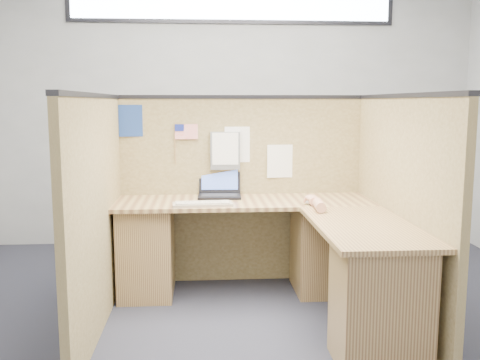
{
  "coord_description": "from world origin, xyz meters",
  "views": [
    {
      "loc": [
        -0.32,
        -3.33,
        1.47
      ],
      "look_at": [
        -0.04,
        0.5,
        0.91
      ],
      "focal_mm": 40.0,
      "sensor_mm": 36.0,
      "label": 1
    }
  ],
  "objects": [
    {
      "name": "wall_front",
      "position": [
        0.0,
        -2.25,
        1.4
      ],
      "size": [
        5.0,
        0.0,
        5.0
      ],
      "primitive_type": "plane",
      "rotation": [
        -1.57,
        0.0,
        0.0
      ],
      "color": "#A0A3A5",
      "rests_on": "floor"
    },
    {
      "name": "hand_forearm",
      "position": [
        0.49,
        0.34,
        0.77
      ],
      "size": [
        0.11,
        0.38,
        0.08
      ],
      "color": "tan",
      "rests_on": "l_desk"
    },
    {
      "name": "blue_poster",
      "position": [
        -0.88,
        0.97,
        1.33
      ],
      "size": [
        0.19,
        0.02,
        0.25
      ],
      "primitive_type": "cube",
      "rotation": [
        0.0,
        0.0,
        0.08
      ],
      "color": "navy",
      "rests_on": "cubicle_partitions"
    },
    {
      "name": "paper_left",
      "position": [
        -0.02,
        0.97,
        1.13
      ],
      "size": [
        0.23,
        0.02,
        0.29
      ],
      "primitive_type": "cube",
      "rotation": [
        0.0,
        0.0,
        0.09
      ],
      "color": "white",
      "rests_on": "cubicle_partitions"
    },
    {
      "name": "laptop",
      "position": [
        -0.18,
        0.88,
        0.79
      ],
      "size": [
        0.35,
        0.33,
        0.24
      ],
      "rotation": [
        0.0,
        0.0,
        -0.04
      ],
      "color": "black",
      "rests_on": "l_desk"
    },
    {
      "name": "wall_back",
      "position": [
        0.0,
        2.25,
        1.4
      ],
      "size": [
        5.0,
        0.0,
        5.0
      ],
      "primitive_type": "plane",
      "rotation": [
        1.57,
        0.0,
        0.0
      ],
      "color": "#A0A3A5",
      "rests_on": "floor"
    },
    {
      "name": "american_flag",
      "position": [
        -0.46,
        0.96,
        1.23
      ],
      "size": [
        0.19,
        0.01,
        0.32
      ],
      "color": "olive",
      "rests_on": "cubicle_partitions"
    },
    {
      "name": "floor",
      "position": [
        0.0,
        0.0,
        0.0
      ],
      "size": [
        5.0,
        5.0,
        0.0
      ],
      "primitive_type": "plane",
      "color": "black",
      "rests_on": "ground"
    },
    {
      "name": "keyboard",
      "position": [
        -0.32,
        0.48,
        0.74
      ],
      "size": [
        0.44,
        0.17,
        0.03
      ],
      "rotation": [
        0.0,
        0.0,
        0.06
      ],
      "color": "gray",
      "rests_on": "l_desk"
    },
    {
      "name": "paper_right",
      "position": [
        0.32,
        0.97,
        1.0
      ],
      "size": [
        0.21,
        0.02,
        0.27
      ],
      "primitive_type": "cube",
      "rotation": [
        0.0,
        0.0,
        0.08
      ],
      "color": "white",
      "rests_on": "cubicle_partitions"
    },
    {
      "name": "l_desk",
      "position": [
        0.18,
        0.29,
        0.39
      ],
      "size": [
        1.95,
        1.75,
        0.73
      ],
      "color": "brown",
      "rests_on": "floor"
    },
    {
      "name": "mouse",
      "position": [
        0.48,
        0.48,
        0.75
      ],
      "size": [
        0.12,
        0.08,
        0.04
      ],
      "primitive_type": "ellipsoid",
      "rotation": [
        0.0,
        0.0,
        -0.16
      ],
      "color": "silver",
      "rests_on": "l_desk"
    },
    {
      "name": "file_holder",
      "position": [
        -0.13,
        0.94,
        1.09
      ],
      "size": [
        0.24,
        0.05,
        0.3
      ],
      "color": "slate",
      "rests_on": "cubicle_partitions"
    },
    {
      "name": "cubicle_partitions",
      "position": [
        0.0,
        0.43,
        0.77
      ],
      "size": [
        2.06,
        1.83,
        1.53
      ],
      "color": "brown",
      "rests_on": "floor"
    },
    {
      "name": "clerestory_window",
      "position": [
        0.0,
        2.23,
        2.45
      ],
      "size": [
        3.3,
        0.04,
        0.38
      ],
      "color": "#232328",
      "rests_on": "wall_back"
    }
  ]
}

